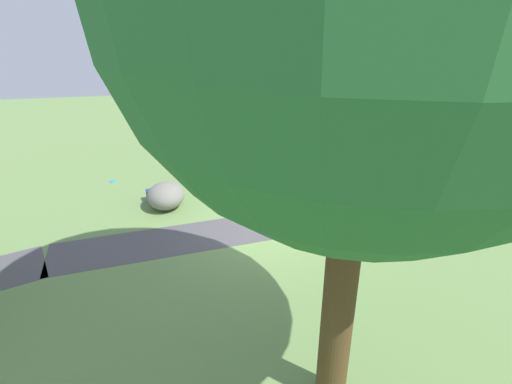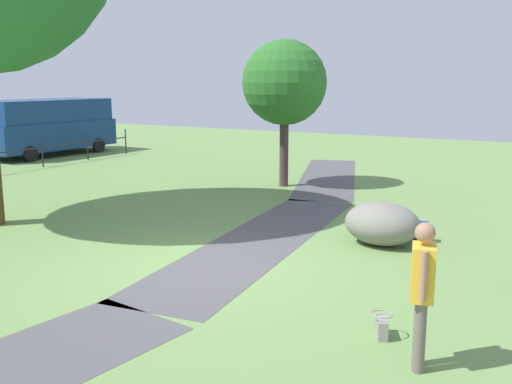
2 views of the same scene
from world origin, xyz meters
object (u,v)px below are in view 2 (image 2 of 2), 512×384
Objects in this scene: backpack_by_boulder at (421,232)px; handbag_on_grass at (382,326)px; young_tree_near_path at (285,83)px; lawn_boulder at (382,223)px; delivery_van at (45,125)px; woman_with_handbag at (422,286)px.

handbag_on_grass is at bearing -171.64° from backpack_by_boulder.
backpack_by_boulder is at bearing -129.21° from young_tree_near_path.
handbag_on_grass is at bearing -162.35° from lawn_boulder.
backpack_by_boulder is at bearing 8.36° from handbag_on_grass.
delivery_van reaches higher than handbag_on_grass.
delivery_van is at bearing 68.97° from lawn_boulder.
lawn_boulder is 0.96× the size of woman_with_handbag.
woman_with_handbag is (-4.59, -1.87, 0.54)m from lawn_boulder.
woman_with_handbag is at bearing -134.23° from handbag_on_grass.
backpack_by_boulder is (-4.14, -5.07, -2.81)m from young_tree_near_path.
woman_with_handbag is 21.27m from delivery_van.
lawn_boulder is 0.84m from backpack_by_boulder.
delivery_van is at bearing 82.26° from young_tree_near_path.
lawn_boulder is at bearing 22.15° from woman_with_handbag.
young_tree_near_path reaches higher than woman_with_handbag.
young_tree_near_path is at bearing 43.65° from lawn_boulder.
young_tree_near_path is 12.17m from delivery_van.
lawn_boulder reaches higher than handbag_on_grass.
woman_with_handbag is 4.55× the size of handbag_on_grass.
handbag_on_grass is 0.06× the size of delivery_van.
delivery_van is (10.32, 17.68, 1.13)m from handbag_on_grass.
woman_with_handbag is at bearing -120.81° from delivery_van.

